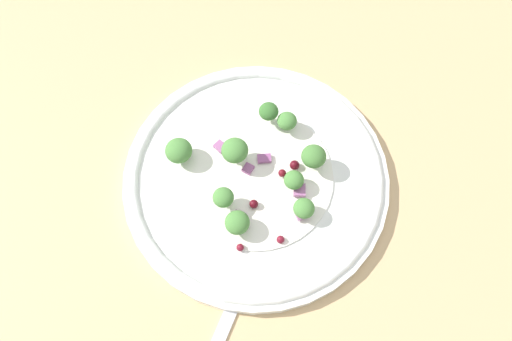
{
  "coord_description": "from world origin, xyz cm",
  "views": [
    {
      "loc": [
        -19.94,
        -2.8,
        49.83
      ],
      "look_at": [
        0.75,
        1.89,
        2.7
      ],
      "focal_mm": 36.81,
      "sensor_mm": 36.0,
      "label": 1
    }
  ],
  "objects_px": {
    "broccoli_floret_0": "(269,112)",
    "broccoli_floret_1": "(237,223)",
    "plate": "(256,178)",
    "broccoli_floret_2": "(304,209)"
  },
  "relations": [
    {
      "from": "broccoli_floret_0",
      "to": "plate",
      "type": "bearing_deg",
      "value": -178.69
    },
    {
      "from": "broccoli_floret_2",
      "to": "broccoli_floret_0",
      "type": "bearing_deg",
      "value": 30.29
    },
    {
      "from": "broccoli_floret_1",
      "to": "broccoli_floret_2",
      "type": "distance_m",
      "value": 0.07
    },
    {
      "from": "broccoli_floret_0",
      "to": "broccoli_floret_1",
      "type": "height_order",
      "value": "broccoli_floret_0"
    },
    {
      "from": "broccoli_floret_0",
      "to": "broccoli_floret_1",
      "type": "relative_size",
      "value": 0.85
    },
    {
      "from": "broccoli_floret_0",
      "to": "broccoli_floret_2",
      "type": "height_order",
      "value": "broccoli_floret_0"
    },
    {
      "from": "plate",
      "to": "broccoli_floret_2",
      "type": "height_order",
      "value": "broccoli_floret_2"
    },
    {
      "from": "broccoli_floret_1",
      "to": "broccoli_floret_2",
      "type": "relative_size",
      "value": 1.15
    },
    {
      "from": "broccoli_floret_1",
      "to": "broccoli_floret_2",
      "type": "height_order",
      "value": "broccoli_floret_1"
    },
    {
      "from": "broccoli_floret_1",
      "to": "plate",
      "type": "bearing_deg",
      "value": -5.21
    }
  ]
}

